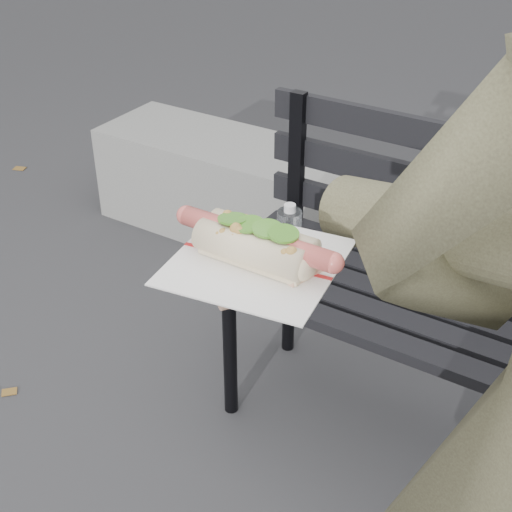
# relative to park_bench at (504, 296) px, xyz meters

# --- Properties ---
(park_bench) EXTENTS (1.50, 0.44, 0.88)m
(park_bench) POSITION_rel_park_bench_xyz_m (0.00, 0.00, 0.00)
(park_bench) COLOR black
(park_bench) RESTS_ON ground
(concrete_block) EXTENTS (1.20, 0.40, 0.40)m
(concrete_block) POSITION_rel_park_bench_xyz_m (-1.21, 0.65, -0.32)
(concrete_block) COLOR slate
(concrete_block) RESTS_ON ground
(held_hotdog) EXTENTS (0.63, 0.32, 0.20)m
(held_hotdog) POSITION_rel_park_bench_xyz_m (0.06, -0.85, 0.60)
(held_hotdog) COLOR #413E2B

